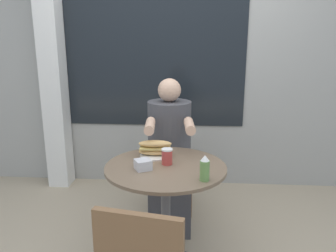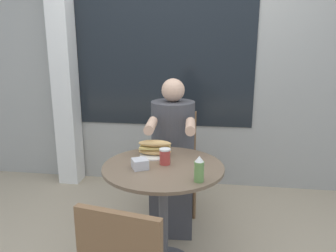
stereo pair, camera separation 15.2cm
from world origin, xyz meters
The scene contains 9 objects.
storefront_wall centered at (0.00, 1.45, 1.40)m, with size 8.00×0.09×2.80m.
lattice_pillar centered at (-1.22, 1.29, 1.20)m, with size 0.21×0.21×2.40m.
cafe_table centered at (0.00, 0.00, 0.54)m, with size 0.76×0.76×0.73m.
diner_chair centered at (-0.02, 0.91, 0.52)m, with size 0.41×0.41×0.87m.
seated_diner centered at (-0.01, 0.56, 0.53)m, with size 0.38×0.63×1.21m.
sandwich_on_plate centered at (-0.08, 0.17, 0.78)m, with size 0.23×0.21×0.11m.
drink_cup centered at (0.01, 0.03, 0.78)m, with size 0.07×0.07×0.10m.
napkin_box centered at (-0.13, -0.07, 0.76)m, with size 0.12×0.12×0.06m.
condiment_bottle centered at (0.23, -0.21, 0.80)m, with size 0.05×0.05×0.15m.
Camera 2 is at (0.30, -1.88, 1.47)m, focal length 35.00 mm.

